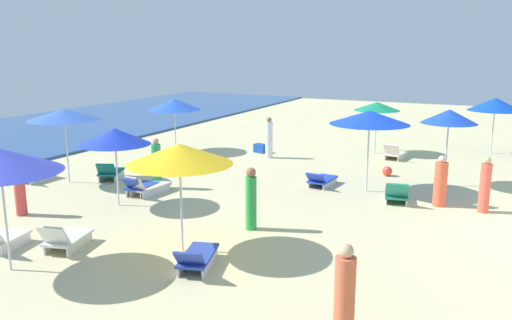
{
  "coord_description": "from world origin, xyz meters",
  "views": [
    {
      "loc": [
        -13.82,
        1.35,
        4.59
      ],
      "look_at": [
        1.41,
        8.73,
        0.9
      ],
      "focal_mm": 36.93,
      "sensor_mm": 36.0,
      "label": 1
    }
  ],
  "objects_px": {
    "beachgoer_5": "(157,165)",
    "cooler_box_1": "(260,148)",
    "umbrella_2": "(174,104)",
    "lounge_chair_8_1": "(1,238)",
    "beachgoer_4": "(251,199)",
    "lounge_chair_7_1": "(396,194)",
    "umbrella_5": "(449,116)",
    "beachgoer_0": "(269,139)",
    "umbrella_3": "(180,154)",
    "umbrella_1": "(377,106)",
    "lounge_chair_4_1": "(34,174)",
    "beachgoer_2": "(20,189)",
    "umbrella_7": "(370,117)",
    "lounge_chair_0_1": "(148,187)",
    "umbrella_0": "(115,137)",
    "beach_ball_2": "(172,164)",
    "beachgoer_6": "(345,295)",
    "beachgoer_3": "(440,183)",
    "lounge_chair_0_0": "(140,187)",
    "lounge_chair_3_0": "(197,258)",
    "lounge_chair_7_0": "(321,180)",
    "umbrella_6": "(495,104)",
    "umbrella_4": "(64,115)",
    "beachgoer_1": "(485,186)",
    "lounge_chair_4_0": "(110,172)",
    "lounge_chair_1_0": "(395,153)",
    "beach_ball_0": "(387,171)",
    "lounge_chair_8_0": "(65,238)"
  },
  "relations": [
    {
      "from": "lounge_chair_0_0",
      "to": "umbrella_3",
      "type": "bearing_deg",
      "value": 133.44
    },
    {
      "from": "beachgoer_2",
      "to": "beach_ball_0",
      "type": "distance_m",
      "value": 12.05
    },
    {
      "from": "umbrella_0",
      "to": "lounge_chair_7_1",
      "type": "relative_size",
      "value": 1.57
    },
    {
      "from": "lounge_chair_8_0",
      "to": "beachgoer_0",
      "type": "height_order",
      "value": "beachgoer_0"
    },
    {
      "from": "umbrella_7",
      "to": "lounge_chair_7_1",
      "type": "relative_size",
      "value": 1.79
    },
    {
      "from": "umbrella_3",
      "to": "umbrella_2",
      "type": "bearing_deg",
      "value": 35.1
    },
    {
      "from": "umbrella_6",
      "to": "umbrella_7",
      "type": "height_order",
      "value": "umbrella_7"
    },
    {
      "from": "beach_ball_2",
      "to": "beachgoer_6",
      "type": "bearing_deg",
      "value": -133.04
    },
    {
      "from": "umbrella_5",
      "to": "beachgoer_5",
      "type": "xyz_separation_m",
      "value": [
        -4.44,
        8.45,
        -1.54
      ]
    },
    {
      "from": "umbrella_2",
      "to": "beachgoer_1",
      "type": "xyz_separation_m",
      "value": [
        -3.45,
        -12.71,
        -1.33
      ]
    },
    {
      "from": "lounge_chair_1_0",
      "to": "lounge_chair_8_1",
      "type": "height_order",
      "value": "lounge_chair_8_1"
    },
    {
      "from": "umbrella_0",
      "to": "lounge_chair_0_1",
      "type": "distance_m",
      "value": 2.21
    },
    {
      "from": "umbrella_1",
      "to": "beachgoer_5",
      "type": "xyz_separation_m",
      "value": [
        -8.75,
        5.1,
        -1.27
      ]
    },
    {
      "from": "umbrella_0",
      "to": "umbrella_7",
      "type": "bearing_deg",
      "value": -52.85
    },
    {
      "from": "beachgoer_1",
      "to": "umbrella_0",
      "type": "bearing_deg",
      "value": 176.17
    },
    {
      "from": "umbrella_0",
      "to": "beachgoer_6",
      "type": "distance_m",
      "value": 9.08
    },
    {
      "from": "lounge_chair_8_1",
      "to": "beachgoer_4",
      "type": "distance_m",
      "value": 5.9
    },
    {
      "from": "beachgoer_4",
      "to": "beach_ball_2",
      "type": "relative_size",
      "value": 5.06
    },
    {
      "from": "lounge_chair_7_0",
      "to": "lounge_chair_7_1",
      "type": "distance_m",
      "value": 2.71
    },
    {
      "from": "beachgoer_6",
      "to": "beach_ball_0",
      "type": "relative_size",
      "value": 4.59
    },
    {
      "from": "umbrella_1",
      "to": "umbrella_7",
      "type": "bearing_deg",
      "value": -168.98
    },
    {
      "from": "beachgoer_0",
      "to": "lounge_chair_7_1",
      "type": "bearing_deg",
      "value": 32.9
    },
    {
      "from": "beach_ball_2",
      "to": "lounge_chair_7_1",
      "type": "bearing_deg",
      "value": -95.4
    },
    {
      "from": "umbrella_7",
      "to": "lounge_chair_0_1",
      "type": "bearing_deg",
      "value": 119.04
    },
    {
      "from": "umbrella_3",
      "to": "lounge_chair_4_0",
      "type": "distance_m",
      "value": 7.54
    },
    {
      "from": "lounge_chair_7_0",
      "to": "lounge_chair_7_1",
      "type": "height_order",
      "value": "lounge_chair_7_1"
    },
    {
      "from": "lounge_chair_4_0",
      "to": "beach_ball_2",
      "type": "height_order",
      "value": "lounge_chair_4_0"
    },
    {
      "from": "umbrella_7",
      "to": "umbrella_0",
      "type": "bearing_deg",
      "value": 127.15
    },
    {
      "from": "beachgoer_5",
      "to": "cooler_box_1",
      "type": "distance_m",
      "value": 6.8
    },
    {
      "from": "lounge_chair_7_0",
      "to": "lounge_chair_8_1",
      "type": "relative_size",
      "value": 1.07
    },
    {
      "from": "lounge_chair_0_0",
      "to": "beachgoer_1",
      "type": "xyz_separation_m",
      "value": [
        2.82,
        -9.76,
        0.48
      ]
    },
    {
      "from": "lounge_chair_0_0",
      "to": "umbrella_7",
      "type": "relative_size",
      "value": 0.52
    },
    {
      "from": "beachgoer_3",
      "to": "beachgoer_6",
      "type": "height_order",
      "value": "beachgoer_6"
    },
    {
      "from": "umbrella_1",
      "to": "lounge_chair_7_0",
      "type": "bearing_deg",
      "value": 177.16
    },
    {
      "from": "umbrella_2",
      "to": "lounge_chair_7_1",
      "type": "bearing_deg",
      "value": -108.85
    },
    {
      "from": "lounge_chair_8_1",
      "to": "beachgoer_0",
      "type": "bearing_deg",
      "value": -108.59
    },
    {
      "from": "lounge_chair_8_1",
      "to": "beachgoer_6",
      "type": "relative_size",
      "value": 0.83
    },
    {
      "from": "umbrella_3",
      "to": "umbrella_4",
      "type": "distance_m",
      "value": 7.75
    },
    {
      "from": "beachgoer_2",
      "to": "beachgoer_6",
      "type": "xyz_separation_m",
      "value": [
        -2.2,
        -9.82,
        0.0
      ]
    },
    {
      "from": "umbrella_2",
      "to": "cooler_box_1",
      "type": "xyz_separation_m",
      "value": [
        1.4,
        -3.47,
        -1.89
      ]
    },
    {
      "from": "lounge_chair_0_0",
      "to": "umbrella_6",
      "type": "height_order",
      "value": "umbrella_6"
    },
    {
      "from": "lounge_chair_3_0",
      "to": "beachgoer_6",
      "type": "xyz_separation_m",
      "value": [
        -1.26,
        -3.54,
        0.5
      ]
    },
    {
      "from": "lounge_chair_4_1",
      "to": "beachgoer_2",
      "type": "height_order",
      "value": "beachgoer_2"
    },
    {
      "from": "beachgoer_3",
      "to": "beachgoer_6",
      "type": "relative_size",
      "value": 0.93
    },
    {
      "from": "umbrella_3",
      "to": "lounge_chair_7_1",
      "type": "xyz_separation_m",
      "value": [
        6.0,
        -3.63,
        -2.01
      ]
    },
    {
      "from": "umbrella_3",
      "to": "beachgoer_3",
      "type": "distance_m",
      "value": 7.99
    },
    {
      "from": "beachgoer_4",
      "to": "umbrella_3",
      "type": "bearing_deg",
      "value": 123.53
    },
    {
      "from": "umbrella_0",
      "to": "beachgoer_1",
      "type": "height_order",
      "value": "umbrella_0"
    },
    {
      "from": "beachgoer_5",
      "to": "beachgoer_2",
      "type": "bearing_deg",
      "value": 98.66
    },
    {
      "from": "umbrella_0",
      "to": "umbrella_7",
      "type": "height_order",
      "value": "umbrella_7"
    }
  ]
}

